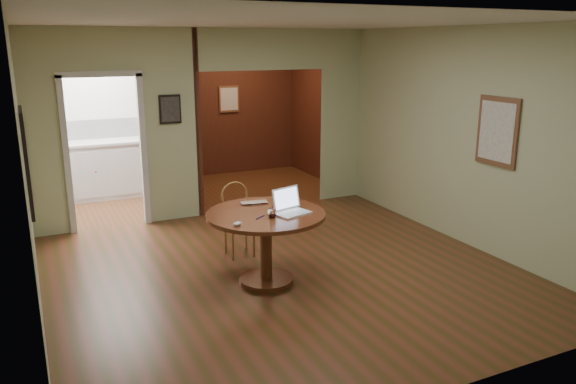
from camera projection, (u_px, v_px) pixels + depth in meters
name	position (u px, v px, depth m)	size (l,w,h in m)	color
floor	(285.00, 273.00, 6.27)	(5.00, 5.00, 0.00)	#453013
room_shell	(170.00, 125.00, 8.45)	(5.20, 7.50, 5.00)	silver
dining_table	(266.00, 231.00, 5.89)	(1.25, 1.25, 0.78)	brown
chair	(237.00, 215.00, 6.74)	(0.38, 0.38, 0.89)	#A56F3A
open_laptop	(289.00, 206.00, 5.84)	(0.41, 0.39, 0.25)	white
closed_laptop	(255.00, 204.00, 6.12)	(0.29, 0.19, 0.02)	#B0AFB4
mouse	(237.00, 224.00, 5.42)	(0.10, 0.05, 0.04)	white
wine_glass	(272.00, 213.00, 5.66)	(0.09, 0.09, 0.11)	white
pen	(260.00, 217.00, 5.67)	(0.01, 0.01, 0.16)	navy
kitchen_cabinet	(103.00, 169.00, 9.25)	(2.06, 0.60, 0.94)	silver
grocery_bag	(149.00, 128.00, 9.42)	(0.32, 0.27, 0.32)	beige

